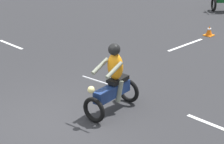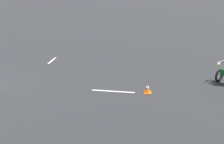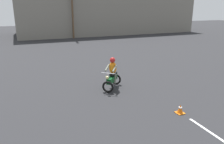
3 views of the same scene
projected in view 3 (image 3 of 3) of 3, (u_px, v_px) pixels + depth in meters
The scene contains 5 objects.
motorcycle_rider_background at pixel (112, 75), 11.42m from camera, with size 1.39×1.44×1.66m.
traffic_cone_mid_left at pixel (180, 109), 8.79m from camera, with size 0.32×0.32×0.37m.
lane_stripe_n at pixel (208, 131), 7.56m from camera, with size 0.10×1.84×0.01m, color silver.
utility_pole_far at pixel (72, 4), 29.34m from camera, with size 0.24×0.24×9.30m, color brown.
building_backdrop at pixel (105, 12), 37.54m from camera, with size 28.90×10.80×6.88m, color gray.
Camera 3 is at (-6.77, 1.88, 4.09)m, focal length 35.00 mm.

